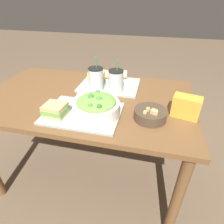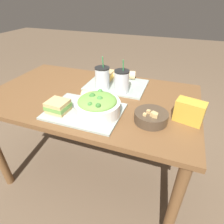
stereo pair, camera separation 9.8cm
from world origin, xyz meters
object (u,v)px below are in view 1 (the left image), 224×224
at_px(chip_bag, 186,107).
at_px(drink_cup_red, 116,82).
at_px(sandwich_near, 55,110).
at_px(sandwich_far, 97,75).
at_px(soup_bowl, 150,114).
at_px(drink_cup_dark, 96,79).
at_px(napkin_folded, 87,96).
at_px(baguette_far, 116,74).
at_px(salad_bowl, 97,106).
at_px(baguette_near, 92,98).

bearing_deg(chip_bag, drink_cup_red, 169.53).
relative_size(sandwich_near, sandwich_far, 0.95).
xyz_separation_m(soup_bowl, drink_cup_dark, (-0.38, 0.26, 0.05)).
height_order(sandwich_far, chip_bag, chip_bag).
height_order(soup_bowl, napkin_folded, soup_bowl).
distance_m(sandwich_far, drink_cup_dark, 0.17).
height_order(sandwich_far, baguette_far, sandwich_far).
xyz_separation_m(salad_bowl, baguette_far, (-0.01, 0.52, -0.02)).
height_order(drink_cup_dark, napkin_folded, drink_cup_dark).
relative_size(drink_cup_red, napkin_folded, 1.49).
bearing_deg(sandwich_far, sandwich_near, -94.10).
distance_m(baguette_near, drink_cup_dark, 0.19).
relative_size(sandwich_near, napkin_folded, 0.83).
distance_m(soup_bowl, sandwich_near, 0.51).
xyz_separation_m(salad_bowl, chip_bag, (0.47, 0.12, -0.01)).
bearing_deg(baguette_far, drink_cup_dark, 145.15).
bearing_deg(napkin_folded, drink_cup_red, 30.35).
bearing_deg(napkin_folded, sandwich_near, -108.61).
height_order(chip_bag, napkin_folded, chip_bag).
relative_size(soup_bowl, baguette_far, 0.99).
height_order(baguette_near, napkin_folded, baguette_near).
height_order(baguette_near, chip_bag, chip_bag).
relative_size(sandwich_far, baguette_far, 0.72).
bearing_deg(soup_bowl, napkin_folded, 158.96).
xyz_separation_m(soup_bowl, baguette_near, (-0.35, 0.08, 0.01)).
xyz_separation_m(soup_bowl, chip_bag, (0.18, 0.07, 0.03)).
xyz_separation_m(salad_bowl, napkin_folded, (-0.13, 0.20, -0.06)).
bearing_deg(drink_cup_red, baguette_far, 101.80).
distance_m(sandwich_near, drink_cup_red, 0.44).
bearing_deg(soup_bowl, baguette_near, 167.15).
bearing_deg(salad_bowl, chip_bag, 13.90).
xyz_separation_m(sandwich_far, drink_cup_dark, (0.05, -0.16, 0.04)).
bearing_deg(sandwich_far, baguette_far, 25.87).
bearing_deg(sandwich_far, soup_bowl, -40.72).
relative_size(soup_bowl, napkin_folded, 1.20).
height_order(soup_bowl, drink_cup_dark, drink_cup_dark).
xyz_separation_m(soup_bowl, sandwich_far, (-0.43, 0.42, 0.01)).
relative_size(sandwich_far, chip_bag, 0.81).
bearing_deg(chip_bag, salad_bowl, -152.70).
bearing_deg(chip_bag, napkin_folded, -175.06).
height_order(baguette_far, napkin_folded, baguette_far).
distance_m(soup_bowl, sandwich_far, 0.60).
distance_m(salad_bowl, sandwich_near, 0.23).
relative_size(salad_bowl, sandwich_far, 1.93).
distance_m(baguette_near, baguette_far, 0.40).
xyz_separation_m(salad_bowl, sandwich_near, (-0.22, -0.05, -0.02)).
distance_m(sandwich_far, napkin_folded, 0.27).
distance_m(salad_bowl, chip_bag, 0.48).
bearing_deg(sandwich_near, napkin_folded, 74.31).
bearing_deg(sandwich_far, salad_bowl, -68.84).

